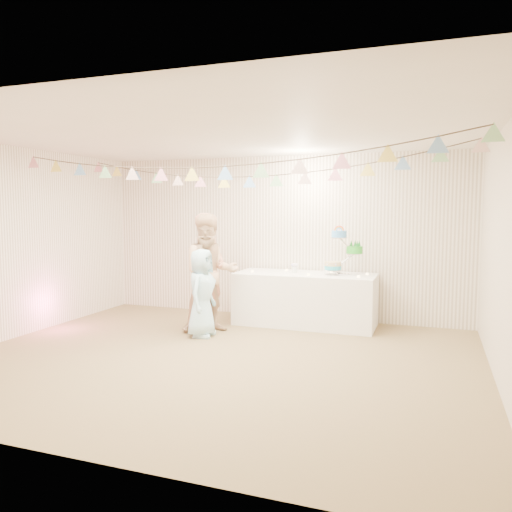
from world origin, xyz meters
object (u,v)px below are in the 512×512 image
(cake_stand, at_px, (343,254))
(person_adult_b, at_px, (210,273))
(person_adult_a, at_px, (209,272))
(person_child, at_px, (202,293))
(table, at_px, (305,299))

(cake_stand, height_order, person_adult_b, person_adult_b)
(person_adult_a, relative_size, person_adult_b, 1.01)
(person_adult_a, xyz_separation_m, person_child, (0.08, -0.42, -0.24))
(person_adult_a, bearing_deg, cake_stand, -64.09)
(table, bearing_deg, cake_stand, 5.19)
(cake_stand, xyz_separation_m, person_adult_b, (-1.73, -0.91, -0.24))
(table, distance_m, person_child, 1.66)
(table, distance_m, person_adult_a, 1.52)
(person_adult_b, bearing_deg, cake_stand, -6.20)
(person_adult_a, xyz_separation_m, person_adult_b, (0.08, -0.13, -0.01))
(table, xyz_separation_m, person_adult_a, (-1.26, -0.73, 0.46))
(cake_stand, bearing_deg, table, -174.81)
(table, distance_m, person_adult_b, 1.53)
(person_adult_a, bearing_deg, person_child, -166.32)
(person_adult_b, xyz_separation_m, person_child, (0.01, -0.29, -0.24))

